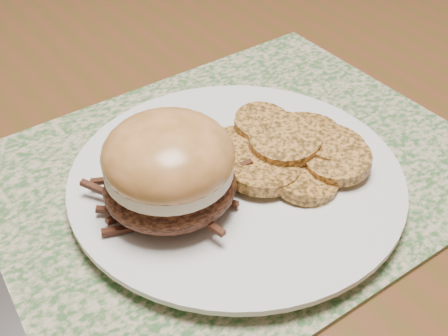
{
  "coord_description": "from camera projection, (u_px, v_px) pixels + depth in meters",
  "views": [
    {
      "loc": [
        -0.08,
        -0.36,
        1.1
      ],
      "look_at": [
        0.14,
        -0.06,
        0.79
      ],
      "focal_mm": 50.0,
      "sensor_mm": 36.0,
      "label": 1
    }
  ],
  "objects": [
    {
      "name": "dining_table",
      "position": [
        58.0,
        300.0,
        0.54
      ],
      "size": [
        1.5,
        0.9,
        0.75
      ],
      "color": "#5B321A",
      "rests_on": "ground"
    },
    {
      "name": "dinner_plate",
      "position": [
        236.0,
        183.0,
        0.52
      ],
      "size": [
        0.26,
        0.26,
        0.02
      ],
      "primitive_type": "cylinder",
      "color": "silver",
      "rests_on": "placemat"
    },
    {
      "name": "placemat",
      "position": [
        221.0,
        179.0,
        0.53
      ],
      "size": [
        0.45,
        0.33,
        0.0
      ],
      "primitive_type": "cube",
      "color": "#385F31",
      "rests_on": "dining_table"
    },
    {
      "name": "pork_sandwich",
      "position": [
        169.0,
        169.0,
        0.46
      ],
      "size": [
        0.12,
        0.12,
        0.08
      ],
      "rotation": [
        0.0,
        0.0,
        -0.2
      ],
      "color": "black",
      "rests_on": "dinner_plate"
    },
    {
      "name": "roasted_potatoes",
      "position": [
        291.0,
        149.0,
        0.52
      ],
      "size": [
        0.15,
        0.15,
        0.03
      ],
      "color": "#B87936",
      "rests_on": "dinner_plate"
    }
  ]
}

